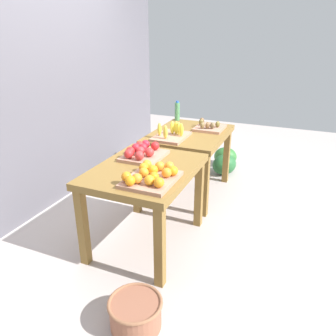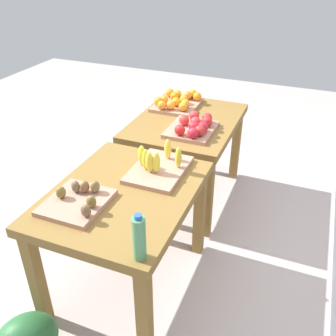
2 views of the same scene
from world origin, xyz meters
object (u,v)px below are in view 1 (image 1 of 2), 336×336
object	(u,v)px
banana_crate	(171,134)
wicker_basket	(136,313)
display_table_left	(145,179)
display_table_right	(189,142)
watermelon_pile	(225,161)
kiwi_bin	(209,127)
orange_bin	(151,176)
apple_bin	(142,152)
water_bottle	(177,111)

from	to	relation	value
banana_crate	wicker_basket	distance (m)	1.90
display_table_left	display_table_right	world-z (taller)	same
display_table_left	watermelon_pile	xyz separation A→B (m)	(1.96, -0.24, -0.50)
banana_crate	watermelon_pile	bearing A→B (deg)	-17.30
display_table_right	kiwi_bin	bearing A→B (deg)	-38.74
wicker_basket	orange_bin	bearing A→B (deg)	15.72
banana_crate	orange_bin	bearing A→B (deg)	-165.56
display_table_right	apple_bin	size ratio (longest dim) A/B	2.50
wicker_basket	display_table_right	bearing A→B (deg)	9.97
water_bottle	watermelon_pile	size ratio (longest dim) A/B	0.36
display_table_left	wicker_basket	xyz separation A→B (m)	(-0.87, -0.35, -0.53)
display_table_right	banana_crate	size ratio (longest dim) A/B	2.36
wicker_basket	apple_bin	bearing A→B (deg)	23.95
display_table_left	banana_crate	bearing A→B (deg)	7.23
display_table_left	banana_crate	size ratio (longest dim) A/B	2.36
orange_bin	kiwi_bin	bearing A→B (deg)	0.12
apple_bin	wicker_basket	distance (m)	1.37
orange_bin	wicker_basket	world-z (taller)	orange_bin
orange_bin	apple_bin	world-z (taller)	apple_bin
kiwi_bin	display_table_right	bearing A→B (deg)	141.26
orange_bin	apple_bin	xyz separation A→B (m)	(0.44, 0.30, 0.00)
display_table_left	display_table_right	distance (m)	1.12
water_bottle	watermelon_pile	bearing A→B (deg)	-55.80
display_table_right	watermelon_pile	size ratio (longest dim) A/B	1.52
display_table_left	wicker_basket	size ratio (longest dim) A/B	2.89
wicker_basket	watermelon_pile	bearing A→B (deg)	2.23
watermelon_pile	wicker_basket	world-z (taller)	watermelon_pile
apple_bin	water_bottle	distance (m)	1.38
orange_bin	banana_crate	distance (m)	1.11
water_bottle	kiwi_bin	bearing A→B (deg)	-116.20
kiwi_bin	water_bottle	size ratio (longest dim) A/B	1.44
display_table_left	water_bottle	bearing A→B (deg)	11.79
apple_bin	wicker_basket	world-z (taller)	apple_bin
display_table_right	orange_bin	xyz separation A→B (m)	(-1.35, -0.17, 0.15)
display_table_right	banana_crate	world-z (taller)	banana_crate
banana_crate	wicker_basket	size ratio (longest dim) A/B	1.22
orange_bin	watermelon_pile	size ratio (longest dim) A/B	0.67
orange_bin	kiwi_bin	size ratio (longest dim) A/B	1.27
banana_crate	display_table_right	bearing A→B (deg)	-21.10
display_table_right	water_bottle	xyz separation A→B (m)	(0.45, 0.33, 0.23)
display_table_right	water_bottle	distance (m)	0.60
watermelon_pile	water_bottle	bearing A→B (deg)	124.20
apple_bin	banana_crate	bearing A→B (deg)	-2.15
kiwi_bin	orange_bin	bearing A→B (deg)	-179.88
kiwi_bin	watermelon_pile	bearing A→B (deg)	-6.67
banana_crate	display_table_left	bearing A→B (deg)	-172.77
display_table_left	display_table_right	xyz separation A→B (m)	(1.12, 0.00, 0.00)
display_table_right	orange_bin	bearing A→B (deg)	-172.85
display_table_right	apple_bin	bearing A→B (deg)	171.82
apple_bin	kiwi_bin	size ratio (longest dim) A/B	1.15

